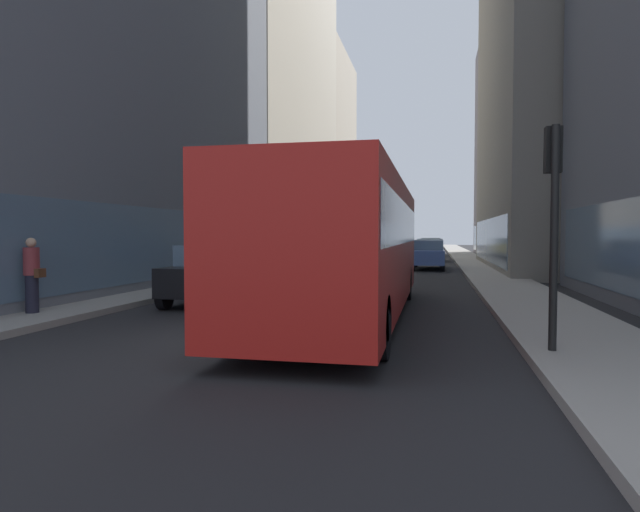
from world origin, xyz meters
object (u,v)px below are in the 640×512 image
pedestrian_in_coat (111,265)px  pedestrian_with_handbag (32,275)px  car_white_van (430,250)px  car_silver_sedan (379,248)px  dalmatian_dog (209,314)px  transit_bus (349,240)px  car_red_coupe (328,254)px  traffic_light_near (554,200)px  car_blue_hatchback (428,254)px  car_black_suv (218,273)px  car_yellow_taxi (431,247)px

pedestrian_in_coat → pedestrian_with_handbag: bearing=-81.6°
car_white_van → car_silver_sedan: (-4.00, 2.75, -0.00)m
car_silver_sedan → dalmatian_dog: car_silver_sedan is taller
transit_bus → pedestrian_in_coat: bearing=165.3°
car_silver_sedan → car_red_coupe: size_ratio=1.11×
pedestrian_with_handbag → traffic_light_near: (10.59, -1.64, 1.42)m
car_blue_hatchback → car_black_suv: (-5.60, -16.15, -0.00)m
car_silver_sedan → traffic_light_near: 34.21m
transit_bus → car_blue_hatchback: transit_bus is taller
car_silver_sedan → car_white_van: bearing=-34.5°
car_yellow_taxi → car_black_suv: (-5.60, -35.50, 0.00)m
car_blue_hatchback → car_black_suv: bearing=-109.1°
car_white_van → dalmatian_dog: size_ratio=4.52×
car_blue_hatchback → pedestrian_in_coat: bearing=-119.5°
car_yellow_taxi → pedestrian_in_coat: (-9.06, -35.36, 0.19)m
pedestrian_with_handbag → car_silver_sedan: bearing=82.0°
car_red_coupe → dalmatian_dog: bearing=-84.4°
car_red_coupe → pedestrian_with_handbag: 19.73m
car_blue_hatchback → dalmatian_dog: size_ratio=4.90×
car_blue_hatchback → car_black_suv: same height
car_black_suv → pedestrian_in_coat: pedestrian_in_coat is taller
car_yellow_taxi → dalmatian_dog: bearing=-94.9°
car_white_van → car_blue_hatchback: size_ratio=0.92×
car_red_coupe → pedestrian_with_handbag: (-2.89, -19.52, 0.19)m
car_yellow_taxi → car_red_coupe: 20.47m
car_blue_hatchback → car_silver_sedan: size_ratio=1.01×
car_black_suv → pedestrian_in_coat: (-3.46, 0.14, 0.19)m
car_blue_hatchback → traffic_light_near: traffic_light_near is taller
car_yellow_taxi → car_silver_sedan: 8.27m
car_silver_sedan → traffic_light_near: size_ratio=1.37×
car_black_suv → pedestrian_with_handbag: (-2.89, -3.71, 0.19)m
car_silver_sedan → pedestrian_with_handbag: pedestrian_with_handbag is taller
car_silver_sedan → car_black_suv: (-1.60, -28.27, -0.00)m
transit_bus → pedestrian_with_handbag: size_ratio=6.82×
traffic_light_near → pedestrian_with_handbag: bearing=171.2°
car_white_van → pedestrian_in_coat: bearing=-109.6°
car_yellow_taxi → pedestrian_with_handbag: (-8.49, -39.21, 0.19)m
car_yellow_taxi → car_silver_sedan: bearing=-118.9°
car_silver_sedan → pedestrian_in_coat: 28.58m
transit_bus → car_blue_hatchback: 18.06m
car_black_suv → traffic_light_near: 9.52m
pedestrian_with_handbag → car_white_van: bearing=73.8°
car_blue_hatchback → car_silver_sedan: (-4.00, 12.12, -0.00)m
dalmatian_dog → traffic_light_near: (5.61, 0.01, 1.92)m
car_silver_sedan → pedestrian_in_coat: pedestrian_in_coat is taller
dalmatian_dog → traffic_light_near: size_ratio=0.28×
car_black_suv → dalmatian_dog: size_ratio=4.45×
car_yellow_taxi → car_blue_hatchback: size_ratio=0.83×
car_red_coupe → dalmatian_dog: size_ratio=4.36×
car_white_van → car_silver_sedan: 4.85m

